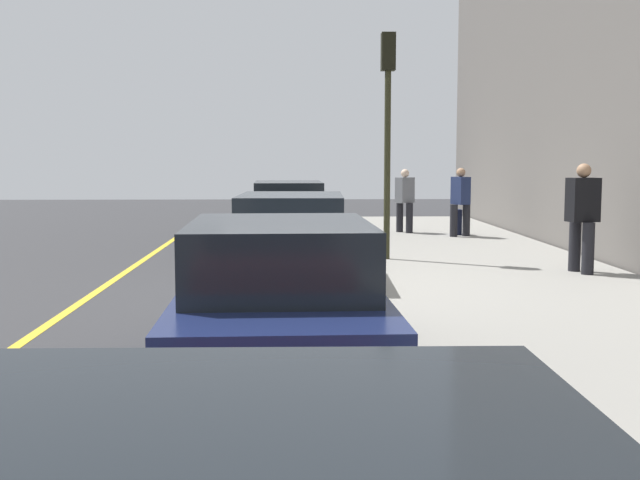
{
  "coord_description": "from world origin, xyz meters",
  "views": [
    {
      "loc": [
        -12.15,
        0.12,
        2.08
      ],
      "look_at": [
        -1.54,
        -0.23,
        0.98
      ],
      "focal_mm": 44.61,
      "sensor_mm": 36.0,
      "label": 1
    }
  ],
  "objects_px": {
    "rolling_suitcase": "(456,222)",
    "pedestrian_navy_coat": "(460,200)",
    "pedestrian_grey_coat": "(405,199)",
    "pedestrian_black_coat": "(582,215)",
    "traffic_light_pole": "(388,107)",
    "parked_car_silver": "(292,241)",
    "parked_car_navy": "(280,302)",
    "parked_car_black": "(288,212)"
  },
  "relations": [
    {
      "from": "pedestrian_grey_coat",
      "to": "pedestrian_black_coat",
      "type": "relative_size",
      "value": 0.89
    },
    {
      "from": "parked_car_black",
      "to": "pedestrian_black_coat",
      "type": "height_order",
      "value": "pedestrian_black_coat"
    },
    {
      "from": "pedestrian_black_coat",
      "to": "pedestrian_navy_coat",
      "type": "bearing_deg",
      "value": 6.71
    },
    {
      "from": "pedestrian_navy_coat",
      "to": "traffic_light_pole",
      "type": "xyz_separation_m",
      "value": [
        -4.32,
        2.33,
        1.99
      ]
    },
    {
      "from": "parked_car_navy",
      "to": "parked_car_silver",
      "type": "xyz_separation_m",
      "value": [
        5.39,
        -0.09,
        0.0
      ]
    },
    {
      "from": "traffic_light_pole",
      "to": "pedestrian_black_coat",
      "type": "bearing_deg",
      "value": -122.63
    },
    {
      "from": "parked_car_navy",
      "to": "rolling_suitcase",
      "type": "distance_m",
      "value": 13.35
    },
    {
      "from": "parked_car_black",
      "to": "parked_car_navy",
      "type": "bearing_deg",
      "value": -179.96
    },
    {
      "from": "pedestrian_grey_coat",
      "to": "pedestrian_black_coat",
      "type": "bearing_deg",
      "value": -165.03
    },
    {
      "from": "parked_car_navy",
      "to": "parked_car_silver",
      "type": "height_order",
      "value": "same"
    },
    {
      "from": "parked_car_black",
      "to": "pedestrian_black_coat",
      "type": "xyz_separation_m",
      "value": [
        -6.26,
        -4.98,
        0.37
      ]
    },
    {
      "from": "parked_car_navy",
      "to": "traffic_light_pole",
      "type": "bearing_deg",
      "value": -13.62
    },
    {
      "from": "parked_car_silver",
      "to": "rolling_suitcase",
      "type": "distance_m",
      "value": 8.37
    },
    {
      "from": "pedestrian_black_coat",
      "to": "rolling_suitcase",
      "type": "distance_m",
      "value": 6.81
    },
    {
      "from": "pedestrian_grey_coat",
      "to": "pedestrian_black_coat",
      "type": "height_order",
      "value": "pedestrian_black_coat"
    },
    {
      "from": "parked_car_silver",
      "to": "parked_car_black",
      "type": "distance_m",
      "value": 6.79
    },
    {
      "from": "parked_car_navy",
      "to": "pedestrian_black_coat",
      "type": "bearing_deg",
      "value": -40.09
    },
    {
      "from": "parked_car_black",
      "to": "traffic_light_pole",
      "type": "relative_size",
      "value": 1.11
    },
    {
      "from": "pedestrian_black_coat",
      "to": "traffic_light_pole",
      "type": "relative_size",
      "value": 0.43
    },
    {
      "from": "pedestrian_navy_coat",
      "to": "traffic_light_pole",
      "type": "relative_size",
      "value": 0.4
    },
    {
      "from": "parked_car_silver",
      "to": "parked_car_black",
      "type": "relative_size",
      "value": 0.97
    },
    {
      "from": "pedestrian_grey_coat",
      "to": "pedestrian_navy_coat",
      "type": "relative_size",
      "value": 0.97
    },
    {
      "from": "pedestrian_navy_coat",
      "to": "pedestrian_black_coat",
      "type": "bearing_deg",
      "value": -173.29
    },
    {
      "from": "parked_car_black",
      "to": "traffic_light_pole",
      "type": "xyz_separation_m",
      "value": [
        -4.3,
        -1.92,
        2.28
      ]
    },
    {
      "from": "pedestrian_black_coat",
      "to": "traffic_light_pole",
      "type": "distance_m",
      "value": 4.11
    },
    {
      "from": "parked_car_silver",
      "to": "parked_car_black",
      "type": "xyz_separation_m",
      "value": [
        6.79,
        0.1,
        0.0
      ]
    },
    {
      "from": "pedestrian_grey_coat",
      "to": "parked_car_silver",
      "type": "bearing_deg",
      "value": 159.7
    },
    {
      "from": "parked_car_navy",
      "to": "traffic_light_pole",
      "type": "distance_m",
      "value": 8.42
    },
    {
      "from": "pedestrian_navy_coat",
      "to": "traffic_light_pole",
      "type": "height_order",
      "value": "traffic_light_pole"
    },
    {
      "from": "parked_car_black",
      "to": "rolling_suitcase",
      "type": "bearing_deg",
      "value": -83.58
    },
    {
      "from": "parked_car_silver",
      "to": "parked_car_navy",
      "type": "bearing_deg",
      "value": 179.03
    },
    {
      "from": "parked_car_silver",
      "to": "traffic_light_pole",
      "type": "relative_size",
      "value": 1.08
    },
    {
      "from": "pedestrian_navy_coat",
      "to": "rolling_suitcase",
      "type": "distance_m",
      "value": 0.73
    },
    {
      "from": "pedestrian_black_coat",
      "to": "traffic_light_pole",
      "type": "bearing_deg",
      "value": 57.37
    },
    {
      "from": "parked_car_navy",
      "to": "pedestrian_navy_coat",
      "type": "relative_size",
      "value": 2.57
    },
    {
      "from": "traffic_light_pole",
      "to": "rolling_suitcase",
      "type": "distance_m",
      "value": 5.9
    },
    {
      "from": "parked_car_silver",
      "to": "rolling_suitcase",
      "type": "bearing_deg",
      "value": -29.72
    },
    {
      "from": "rolling_suitcase",
      "to": "pedestrian_navy_coat",
      "type": "bearing_deg",
      "value": 179.82
    },
    {
      "from": "parked_car_navy",
      "to": "pedestrian_black_coat",
      "type": "distance_m",
      "value": 7.74
    },
    {
      "from": "pedestrian_grey_coat",
      "to": "rolling_suitcase",
      "type": "height_order",
      "value": "pedestrian_grey_coat"
    },
    {
      "from": "pedestrian_navy_coat",
      "to": "traffic_light_pole",
      "type": "distance_m",
      "value": 5.3
    },
    {
      "from": "parked_car_navy",
      "to": "parked_car_silver",
      "type": "relative_size",
      "value": 0.94
    }
  ]
}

